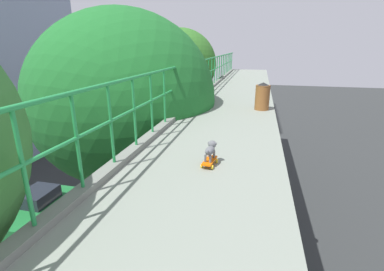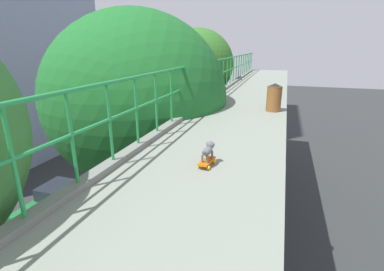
# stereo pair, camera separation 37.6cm
# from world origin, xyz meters

# --- Properties ---
(bridge_pier) EXTENTS (1.14, 1.14, 5.86)m
(bridge_pier) POSITION_xyz_m (1.01, 2.43, 2.93)
(bridge_pier) COLOR gray
(bridge_pier) RESTS_ON ground
(overpass_deck) EXTENTS (2.61, 39.42, 0.42)m
(overpass_deck) POSITION_xyz_m (1.01, -0.00, 6.07)
(overpass_deck) COLOR gray
(overpass_deck) RESTS_ON bridge_pier
(green_railing) EXTENTS (0.20, 37.45, 1.30)m
(green_railing) POSITION_xyz_m (-0.25, -0.00, 6.59)
(green_railing) COLOR slate
(green_railing) RESTS_ON overpass_deck
(car_green_fourth) EXTENTS (1.76, 3.97, 1.46)m
(car_green_fourth) POSITION_xyz_m (-8.16, 6.60, 0.67)
(car_green_fourth) COLOR #1C6D30
(car_green_fourth) RESTS_ON ground
(city_bus) EXTENTS (2.73, 10.08, 3.00)m
(city_bus) POSITION_xyz_m (-8.01, 21.36, 1.72)
(city_bus) COLOR white
(city_bus) RESTS_ON ground
(roadside_tree_mid) EXTENTS (5.93, 5.93, 9.21)m
(roadside_tree_mid) POSITION_xyz_m (-2.45, 5.18, 6.37)
(roadside_tree_mid) COLOR brown
(roadside_tree_mid) RESTS_ON ground
(roadside_tree_far) EXTENTS (3.91, 3.91, 8.99)m
(roadside_tree_far) POSITION_xyz_m (-2.46, 12.11, 7.03)
(roadside_tree_far) COLOR brown
(roadside_tree_far) RESTS_ON ground
(toy_skateboard) EXTENTS (0.22, 0.42, 0.09)m
(toy_skateboard) POSITION_xyz_m (1.14, 0.84, 6.35)
(toy_skateboard) COLOR #F25E06
(toy_skateboard) RESTS_ON overpass_deck
(small_dog) EXTENTS (0.17, 0.39, 0.27)m
(small_dog) POSITION_xyz_m (1.15, 0.88, 6.54)
(small_dog) COLOR slate
(small_dog) RESTS_ON toy_skateboard
(litter_bin) EXTENTS (0.42, 0.42, 0.79)m
(litter_bin) POSITION_xyz_m (1.93, 5.13, 6.69)
(litter_bin) COLOR brown
(litter_bin) RESTS_ON overpass_deck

